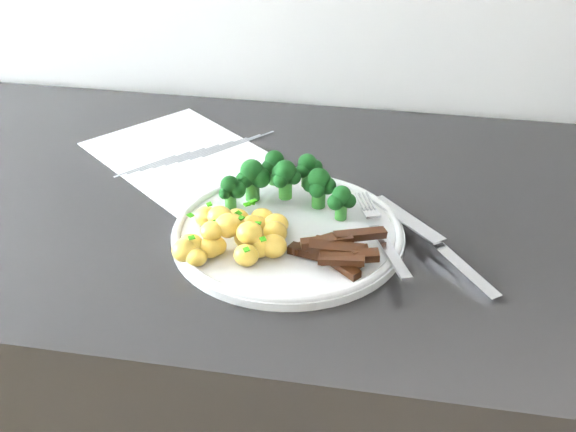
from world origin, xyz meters
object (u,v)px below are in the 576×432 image
broccoli (286,179)px  knife (446,256)px  potatoes (236,233)px  plate (288,232)px  beef_strips (336,250)px  recipe_paper (186,157)px  fork (383,238)px

broccoli → knife: (0.19, -0.08, -0.03)m
broccoli → knife: bearing=-21.9°
potatoes → knife: bearing=5.6°
plate → beef_strips: size_ratio=2.52×
recipe_paper → broccoli: 0.20m
beef_strips → plate: bearing=144.9°
beef_strips → recipe_paper: bearing=137.9°
plate → fork: (0.11, -0.01, 0.01)m
beef_strips → fork: (0.05, 0.04, -0.00)m
plate → fork: fork is taller
broccoli → beef_strips: 0.13m
plate → potatoes: bearing=-143.3°
plate → beef_strips: (0.06, -0.04, 0.01)m
recipe_paper → beef_strips: (0.24, -0.22, 0.02)m
recipe_paper → knife: (0.36, -0.19, 0.01)m
recipe_paper → fork: size_ratio=1.93×
recipe_paper → beef_strips: bearing=-42.1°
beef_strips → knife: 0.12m
potatoes → beef_strips: potatoes is taller
recipe_paper → plate: (0.18, -0.17, 0.01)m
broccoli → beef_strips: size_ratio=1.53×
plate → beef_strips: beef_strips is taller
plate → potatoes: (-0.05, -0.04, 0.02)m
broccoli → potatoes: bearing=-111.1°
recipe_paper → beef_strips: size_ratio=3.12×
potatoes → beef_strips: size_ratio=1.14×
recipe_paper → broccoli: broccoli is taller
potatoes → fork: 0.17m
recipe_paper → knife: bearing=-27.8°
plate → recipe_paper: bearing=135.8°
broccoli → fork: 0.14m
potatoes → recipe_paper: bearing=120.6°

